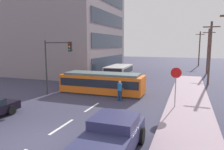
% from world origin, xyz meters
% --- Properties ---
extents(ground_plane, '(120.00, 120.00, 0.00)m').
position_xyz_m(ground_plane, '(0.00, 10.00, 0.00)').
color(ground_plane, '#38374E').
extents(sidewalk_curb_right, '(3.20, 36.00, 0.14)m').
position_xyz_m(sidewalk_curb_right, '(6.80, 6.00, 0.07)').
color(sidewalk_curb_right, '#A18997').
rests_on(sidewalk_curb_right, ground).
extents(lane_stripe_1, '(0.16, 2.40, 0.01)m').
position_xyz_m(lane_stripe_1, '(0.00, 2.00, 0.01)').
color(lane_stripe_1, silver).
rests_on(lane_stripe_1, ground).
extents(lane_stripe_2, '(0.16, 2.40, 0.01)m').
position_xyz_m(lane_stripe_2, '(0.00, 6.00, 0.01)').
color(lane_stripe_2, silver).
rests_on(lane_stripe_2, ground).
extents(lane_stripe_3, '(0.16, 2.40, 0.01)m').
position_xyz_m(lane_stripe_3, '(0.00, 16.46, 0.01)').
color(lane_stripe_3, silver).
rests_on(lane_stripe_3, ground).
extents(lane_stripe_4, '(0.16, 2.40, 0.01)m').
position_xyz_m(lane_stripe_4, '(0.00, 22.46, 0.01)').
color(lane_stripe_4, silver).
rests_on(lane_stripe_4, ground).
extents(corner_building, '(16.78, 14.97, 12.80)m').
position_xyz_m(corner_building, '(-13.09, 22.23, 6.40)').
color(corner_building, gray).
rests_on(corner_building, ground).
extents(streetcar_tram, '(7.96, 2.65, 1.99)m').
position_xyz_m(streetcar_tram, '(-1.01, 10.46, 1.03)').
color(streetcar_tram, orange).
rests_on(streetcar_tram, ground).
extents(city_bus, '(2.65, 5.47, 1.92)m').
position_xyz_m(city_bus, '(-1.77, 17.89, 1.10)').
color(city_bus, '#ADABAA').
rests_on(city_bus, ground).
extents(pedestrian_crossing, '(0.51, 0.36, 1.67)m').
position_xyz_m(pedestrian_crossing, '(1.39, 8.47, 0.94)').
color(pedestrian_crossing, navy).
rests_on(pedestrian_crossing, ground).
extents(pickup_truck_parked, '(2.35, 5.04, 1.55)m').
position_xyz_m(pickup_truck_parked, '(3.72, 0.04, 0.80)').
color(pickup_truck_parked, navy).
rests_on(pickup_truck_parked, ground).
extents(parked_sedan_mid, '(2.09, 4.55, 1.19)m').
position_xyz_m(parked_sedan_mid, '(-5.25, 14.42, 0.63)').
color(parked_sedan_mid, black).
rests_on(parked_sedan_mid, ground).
extents(parked_sedan_far, '(1.99, 4.23, 1.19)m').
position_xyz_m(parked_sedan_far, '(-5.57, 20.55, 0.62)').
color(parked_sedan_far, silver).
rests_on(parked_sedan_far, ground).
extents(stop_sign, '(0.76, 0.07, 2.88)m').
position_xyz_m(stop_sign, '(5.83, 7.81, 2.19)').
color(stop_sign, gray).
rests_on(stop_sign, sidewalk_curb_right).
extents(traffic_light_mast, '(2.80, 0.33, 5.01)m').
position_xyz_m(traffic_light_mast, '(-4.57, 8.22, 3.51)').
color(traffic_light_mast, '#333333').
rests_on(traffic_light_mast, ground).
extents(utility_pole_mid, '(1.80, 0.24, 7.20)m').
position_xyz_m(utility_pole_mid, '(8.86, 18.79, 3.78)').
color(utility_pole_mid, brown).
rests_on(utility_pole_mid, ground).
extents(utility_pole_far, '(1.80, 0.24, 7.06)m').
position_xyz_m(utility_pole_far, '(9.39, 28.55, 3.71)').
color(utility_pole_far, brown).
rests_on(utility_pole_far, ground).
extents(utility_pole_distant, '(1.80, 0.24, 7.34)m').
position_xyz_m(utility_pole_distant, '(8.66, 41.49, 3.85)').
color(utility_pole_distant, '#4D362A').
rests_on(utility_pole_distant, ground).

